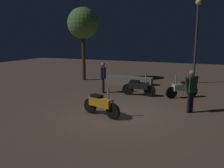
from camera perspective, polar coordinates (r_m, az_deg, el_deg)
ground_plane at (r=8.78m, az=1.88°, el=-7.42°), size 40.00×40.00×0.00m
motorcycle_orange_foreground at (r=8.54m, az=-2.70°, el=-4.87°), size 1.62×0.55×1.11m
motorcycle_white_parked_left at (r=11.62m, az=16.58°, el=-1.07°), size 1.35×1.12×1.11m
motorcycle_black_parked_right at (r=11.60m, az=6.44°, el=-0.69°), size 1.66×0.34×1.11m
person_rider_beside at (r=9.27m, az=18.56°, el=-0.80°), size 0.50×0.56×1.63m
person_bystander_far at (r=12.08m, az=-2.15°, el=2.19°), size 0.44×0.60×1.57m
streetlamp_near at (r=15.53m, az=19.76°, el=11.95°), size 0.36×0.36×5.06m
tree_center_bg at (r=15.92m, az=-7.03°, el=14.23°), size 2.01×2.01×4.76m
planter_wall_low at (r=14.70m, az=3.94°, el=0.96°), size 3.02×0.50×0.45m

